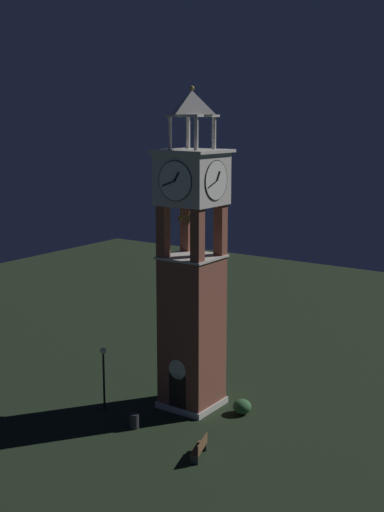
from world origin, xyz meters
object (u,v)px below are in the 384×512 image
clock_tower (192,278)px  park_bench (200,448)px  lamp_post (104,367)px  trash_bin (134,421)px

clock_tower → park_bench: (3.82, -4.87, -6.90)m
park_bench → lamp_post: bearing=168.5°
clock_tower → lamp_post: size_ratio=4.84×
lamp_post → park_bench: bearing=-11.5°
clock_tower → park_bench: size_ratio=10.62×
lamp_post → trash_bin: 3.61m
lamp_post → trash_bin: size_ratio=4.55×
clock_tower → lamp_post: bearing=-136.9°
park_bench → trash_bin: 4.68m
park_bench → trash_bin: (-4.62, 0.71, -0.08)m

